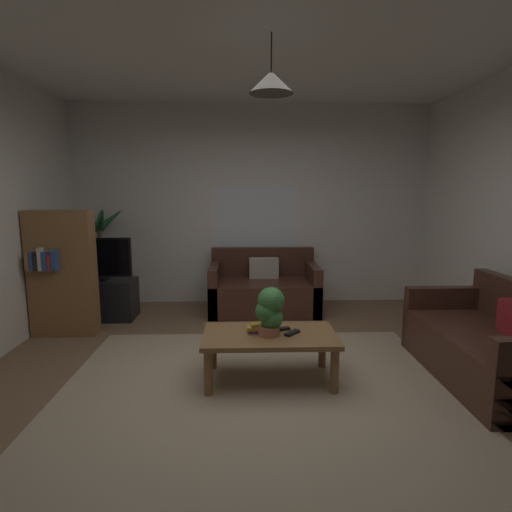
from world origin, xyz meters
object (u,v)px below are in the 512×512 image
(tv, at_px, (96,259))
(bookshelf_corner, at_px, (62,273))
(potted_plant_on_table, at_px, (270,310))
(pendant_lamp, at_px, (271,82))
(tv_stand, at_px, (99,299))
(couch_right_side, at_px, (491,349))
(book_on_table_1, at_px, (256,328))
(remote_on_table_1, at_px, (281,329))
(book_on_table_2, at_px, (258,325))
(remote_on_table_0, at_px, (292,333))
(book_on_table_0, at_px, (257,331))
(potted_palm_corner, at_px, (101,259))
(coffee_table, at_px, (270,341))
(couch_under_window, at_px, (264,291))

(tv, distance_m, bookshelf_corner, 0.59)
(potted_plant_on_table, relative_size, pendant_lamp, 0.92)
(tv_stand, xyz_separation_m, tv, (-0.00, -0.02, 0.53))
(couch_right_side, distance_m, book_on_table_1, 2.02)
(remote_on_table_1, relative_size, tv, 0.19)
(couch_right_side, height_order, book_on_table_2, couch_right_side)
(couch_right_side, xyz_separation_m, tv_stand, (-3.94, 1.81, -0.02))
(remote_on_table_0, relative_size, tv, 0.19)
(tv, bearing_deg, couch_right_side, -24.41)
(book_on_table_2, bearing_deg, tv_stand, 138.31)
(couch_right_side, bearing_deg, tv, -114.41)
(tv_stand, height_order, bookshelf_corner, bookshelf_corner)
(book_on_table_2, bearing_deg, book_on_table_0, -139.87)
(book_on_table_1, relative_size, remote_on_table_1, 0.89)
(potted_plant_on_table, relative_size, bookshelf_corner, 0.29)
(book_on_table_0, relative_size, book_on_table_2, 1.03)
(tv, bearing_deg, pendant_lamp, -40.51)
(pendant_lamp, bearing_deg, potted_palm_corner, 134.03)
(remote_on_table_0, relative_size, pendant_lamp, 0.36)
(couch_right_side, height_order, coffee_table, couch_right_side)
(book_on_table_2, height_order, remote_on_table_1, book_on_table_2)
(book_on_table_1, height_order, book_on_table_2, book_on_table_2)
(couch_under_window, relative_size, book_on_table_1, 10.05)
(couch_under_window, xyz_separation_m, bookshelf_corner, (-2.28, -0.85, 0.43))
(couch_under_window, xyz_separation_m, tv, (-2.10, -0.29, 0.50))
(book_on_table_0, bearing_deg, book_on_table_1, 173.01)
(book_on_table_1, bearing_deg, coffee_table, -16.22)
(couch_under_window, relative_size, book_on_table_0, 11.36)
(remote_on_table_1, relative_size, bookshelf_corner, 0.11)
(couch_right_side, distance_m, book_on_table_2, 2.01)
(book_on_table_0, bearing_deg, bookshelf_corner, 151.38)
(remote_on_table_1, xyz_separation_m, bookshelf_corner, (-2.33, 1.11, 0.28))
(couch_right_side, bearing_deg, couch_under_window, -138.47)
(couch_right_side, distance_m, potted_palm_corner, 4.67)
(remote_on_table_1, xyz_separation_m, tv_stand, (-2.15, 1.69, -0.18))
(tv_stand, xyz_separation_m, pendant_lamp, (2.05, -1.77, 2.18))
(potted_plant_on_table, height_order, potted_palm_corner, potted_palm_corner)
(book_on_table_0, height_order, book_on_table_1, book_on_table_1)
(potted_palm_corner, bearing_deg, book_on_table_1, -47.13)
(couch_right_side, distance_m, bookshelf_corner, 4.33)
(tv_stand, distance_m, potted_palm_corner, 0.65)
(book_on_table_2, xyz_separation_m, potted_plant_on_table, (0.10, -0.06, 0.14))
(book_on_table_0, xyz_separation_m, book_on_table_2, (0.00, 0.00, 0.05))
(book_on_table_1, height_order, bookshelf_corner, bookshelf_corner)
(book_on_table_1, distance_m, tv_stand, 2.60)
(tv_stand, bearing_deg, tv, -90.00)
(potted_plant_on_table, xyz_separation_m, tv, (-2.04, 1.77, 0.15))
(tv_stand, height_order, tv, tv)
(book_on_table_2, bearing_deg, book_on_table_1, -173.74)
(couch_under_window, height_order, remote_on_table_0, couch_under_window)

